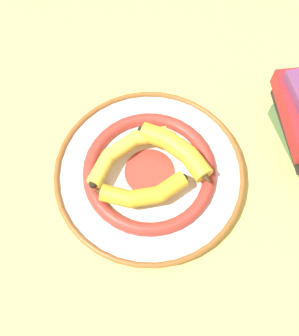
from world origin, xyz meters
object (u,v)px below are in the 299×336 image
banana_a (178,150)px  banana_c (142,194)px  banana_b (126,150)px  decorative_bowl (150,172)px

banana_a → banana_c: size_ratio=1.25×
banana_a → banana_c: banana_a is taller
banana_a → banana_b: banana_a is taller
banana_b → banana_c: bearing=71.5°
decorative_bowl → banana_b: (-0.01, 0.06, 0.04)m
decorative_bowl → banana_a: size_ratio=2.06×
banana_a → banana_b: (-0.07, 0.08, -0.00)m
decorative_bowl → banana_b: size_ratio=1.90×
decorative_bowl → banana_b: 0.07m
banana_b → decorative_bowl: bearing=106.2°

